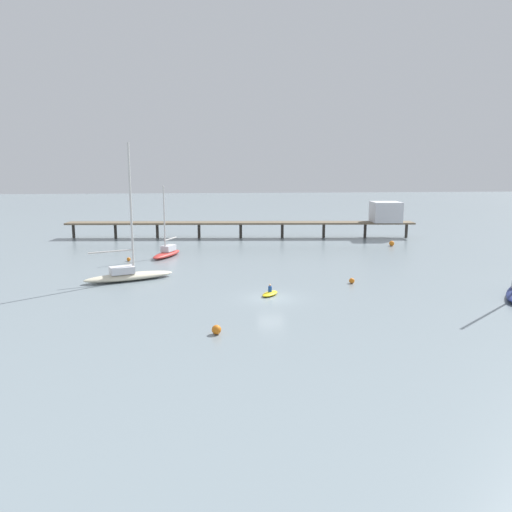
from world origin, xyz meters
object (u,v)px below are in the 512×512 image
mooring_buoy_inner (352,281)px  mooring_buoy_outer (216,330)px  mooring_buoy_mid (129,259)px  pier (319,217)px  mooring_buoy_far (392,243)px  sailboat_red (167,252)px  sailboat_cream (128,273)px  dinghy_yellow (270,293)px

mooring_buoy_inner → mooring_buoy_outer: (-14.77, -14.94, 0.06)m
mooring_buoy_inner → mooring_buoy_mid: mooring_buoy_inner is taller
pier → mooring_buoy_far: (9.37, -10.33, -3.23)m
sailboat_red → mooring_buoy_inner: (20.88, -18.28, -0.39)m
sailboat_red → mooring_buoy_far: 35.21m
mooring_buoy_inner → mooring_buoy_outer: bearing=-134.7°
sailboat_cream → mooring_buoy_far: 42.97m
dinghy_yellow → mooring_buoy_outer: size_ratio=3.55×
sailboat_red → sailboat_cream: sailboat_cream is taller
pier → sailboat_cream: sailboat_cream is taller
mooring_buoy_inner → dinghy_yellow: bearing=-156.3°
sailboat_cream → dinghy_yellow: (14.64, -8.07, -0.58)m
sailboat_red → dinghy_yellow: 25.18m
sailboat_cream → sailboat_red: bearing=77.7°
mooring_buoy_inner → mooring_buoy_outer: mooring_buoy_outer is taller
sailboat_cream → dinghy_yellow: bearing=-28.9°
dinghy_yellow → mooring_buoy_inner: 10.22m
pier → mooring_buoy_inner: 35.19m
sailboat_red → sailboat_cream: size_ratio=0.66×
sailboat_cream → mooring_buoy_mid: size_ratio=28.29×
sailboat_cream → dinghy_yellow: size_ratio=5.86×
sailboat_red → mooring_buoy_inner: sailboat_red is taller
sailboat_cream → mooring_buoy_inner: (23.99, -3.96, -0.50)m
dinghy_yellow → mooring_buoy_outer: dinghy_yellow is taller
sailboat_red → sailboat_cream: bearing=-102.3°
sailboat_red → sailboat_cream: 14.66m
pier → sailboat_cream: (-28.41, -30.80, -2.84)m
mooring_buoy_far → mooring_buoy_inner: mooring_buoy_far is taller
sailboat_red → mooring_buoy_mid: size_ratio=18.74×
sailboat_red → mooring_buoy_mid: (-4.81, -2.87, -0.43)m
mooring_buoy_outer → mooring_buoy_far: bearing=54.0°
mooring_buoy_far → mooring_buoy_mid: mooring_buoy_far is taller
pier → dinghy_yellow: (-13.77, -38.86, -3.42)m
pier → sailboat_red: (-25.29, -16.47, -2.95)m
mooring_buoy_far → mooring_buoy_inner: (-13.79, -24.42, -0.11)m
mooring_buoy_inner → mooring_buoy_outer: size_ratio=0.83×
mooring_buoy_far → mooring_buoy_inner: 28.05m
dinghy_yellow → mooring_buoy_outer: 12.10m
mooring_buoy_far → sailboat_cream: bearing=-151.6°
sailboat_red → mooring_buoy_inner: bearing=-41.2°
pier → mooring_buoy_outer: bearing=-111.1°
mooring_buoy_mid → mooring_buoy_outer: (10.92, -30.34, 0.09)m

